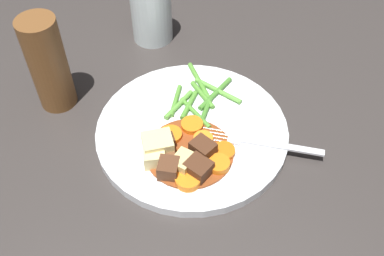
% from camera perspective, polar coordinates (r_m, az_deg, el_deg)
% --- Properties ---
extents(ground_plane, '(3.00, 3.00, 0.00)m').
position_cam_1_polar(ground_plane, '(0.65, 0.00, -0.85)').
color(ground_plane, '#383330').
extents(dinner_plate, '(0.28, 0.28, 0.01)m').
position_cam_1_polar(dinner_plate, '(0.64, 0.00, -0.43)').
color(dinner_plate, white).
rests_on(dinner_plate, ground_plane).
extents(stew_sauce, '(0.12, 0.12, 0.00)m').
position_cam_1_polar(stew_sauce, '(0.61, -0.33, -3.13)').
color(stew_sauce, brown).
rests_on(stew_sauce, dinner_plate).
extents(carrot_slice_0, '(0.04, 0.04, 0.01)m').
position_cam_1_polar(carrot_slice_0, '(0.59, 3.41, -4.70)').
color(carrot_slice_0, orange).
rests_on(carrot_slice_0, dinner_plate).
extents(carrot_slice_1, '(0.04, 0.04, 0.01)m').
position_cam_1_polar(carrot_slice_1, '(0.60, 4.07, -3.01)').
color(carrot_slice_1, orange).
rests_on(carrot_slice_1, dinner_plate).
extents(carrot_slice_2, '(0.04, 0.04, 0.01)m').
position_cam_1_polar(carrot_slice_2, '(0.62, -2.74, -0.94)').
color(carrot_slice_2, orange).
rests_on(carrot_slice_2, dinner_plate).
extents(carrot_slice_3, '(0.05, 0.05, 0.01)m').
position_cam_1_polar(carrot_slice_3, '(0.57, -0.51, -6.57)').
color(carrot_slice_3, orange).
rests_on(carrot_slice_3, dinner_plate).
extents(carrot_slice_4, '(0.04, 0.04, 0.01)m').
position_cam_1_polar(carrot_slice_4, '(0.63, -0.23, 0.42)').
color(carrot_slice_4, orange).
rests_on(carrot_slice_4, dinner_plate).
extents(carrot_slice_5, '(0.04, 0.04, 0.01)m').
position_cam_1_polar(carrot_slice_5, '(0.62, 1.45, -1.50)').
color(carrot_slice_5, orange).
rests_on(carrot_slice_5, dinner_plate).
extents(potato_chunk_0, '(0.03, 0.03, 0.02)m').
position_cam_1_polar(potato_chunk_0, '(0.59, -4.86, -3.61)').
color(potato_chunk_0, '#EAD68C').
rests_on(potato_chunk_0, dinner_plate).
extents(potato_chunk_1, '(0.04, 0.04, 0.03)m').
position_cam_1_polar(potato_chunk_1, '(0.60, -4.39, -2.25)').
color(potato_chunk_1, '#EAD68C').
rests_on(potato_chunk_1, dinner_plate).
extents(potato_chunk_2, '(0.04, 0.04, 0.02)m').
position_cam_1_polar(potato_chunk_2, '(0.58, -1.14, -4.51)').
color(potato_chunk_2, '#E5CC7A').
rests_on(potato_chunk_2, dinner_plate).
extents(meat_chunk_0, '(0.04, 0.04, 0.02)m').
position_cam_1_polar(meat_chunk_0, '(0.58, 0.47, -5.25)').
color(meat_chunk_0, '#4C2B19').
rests_on(meat_chunk_0, dinner_plate).
extents(meat_chunk_1, '(0.02, 0.02, 0.02)m').
position_cam_1_polar(meat_chunk_1, '(0.61, -3.26, -1.75)').
color(meat_chunk_1, '#4C2B19').
rests_on(meat_chunk_1, dinner_plate).
extents(meat_chunk_2, '(0.03, 0.03, 0.02)m').
position_cam_1_polar(meat_chunk_2, '(0.58, -3.02, -5.21)').
color(meat_chunk_2, '#56331E').
rests_on(meat_chunk_2, dinner_plate).
extents(meat_chunk_3, '(0.03, 0.03, 0.02)m').
position_cam_1_polar(meat_chunk_3, '(0.59, -3.20, -3.61)').
color(meat_chunk_3, brown).
rests_on(meat_chunk_3, dinner_plate).
extents(meat_chunk_4, '(0.04, 0.04, 0.03)m').
position_cam_1_polar(meat_chunk_4, '(0.59, 1.40, -2.80)').
color(meat_chunk_4, '#4C2B19').
rests_on(meat_chunk_4, dinner_plate).
extents(green_bean_0, '(0.06, 0.06, 0.01)m').
position_cam_1_polar(green_bean_0, '(0.68, 3.01, 4.44)').
color(green_bean_0, '#4C8E33').
rests_on(green_bean_0, dinner_plate).
extents(green_bean_1, '(0.06, 0.07, 0.01)m').
position_cam_1_polar(green_bean_1, '(0.68, 3.34, 4.79)').
color(green_bean_1, '#66AD42').
rests_on(green_bean_1, dinner_plate).
extents(green_bean_2, '(0.06, 0.03, 0.01)m').
position_cam_1_polar(green_bean_2, '(0.68, 1.36, 4.28)').
color(green_bean_2, '#599E38').
rests_on(green_bean_2, dinner_plate).
extents(green_bean_3, '(0.05, 0.03, 0.01)m').
position_cam_1_polar(green_bean_3, '(0.66, 1.85, 2.44)').
color(green_bean_3, '#4C8E33').
rests_on(green_bean_3, dinner_plate).
extents(green_bean_4, '(0.06, 0.02, 0.01)m').
position_cam_1_polar(green_bean_4, '(0.67, -2.11, 3.52)').
color(green_bean_4, '#599E38').
rests_on(green_bean_4, dinner_plate).
extents(green_bean_5, '(0.08, 0.03, 0.01)m').
position_cam_1_polar(green_bean_5, '(0.70, 0.89, 6.07)').
color(green_bean_5, '#599E38').
rests_on(green_bean_5, dinner_plate).
extents(green_bean_6, '(0.05, 0.03, 0.01)m').
position_cam_1_polar(green_bean_6, '(0.66, -0.67, 2.94)').
color(green_bean_6, '#599E38').
rests_on(green_bean_6, dinner_plate).
extents(green_bean_7, '(0.06, 0.04, 0.01)m').
position_cam_1_polar(green_bean_7, '(0.65, 0.42, 1.96)').
color(green_bean_7, '#599E38').
rests_on(green_bean_7, dinner_plate).
extents(green_bean_8, '(0.06, 0.05, 0.01)m').
position_cam_1_polar(green_bean_8, '(0.66, -1.71, 3.01)').
color(green_bean_8, '#66AD42').
rests_on(green_bean_8, dinner_plate).
extents(fork, '(0.07, 0.17, 0.00)m').
position_cam_1_polar(fork, '(0.62, 8.17, -1.77)').
color(fork, silver).
rests_on(fork, dinner_plate).
extents(water_glass, '(0.07, 0.07, 0.10)m').
position_cam_1_polar(water_glass, '(0.79, -5.21, 14.51)').
color(water_glass, silver).
rests_on(water_glass, ground_plane).
extents(pepper_mill, '(0.06, 0.06, 0.15)m').
position_cam_1_polar(pepper_mill, '(0.68, -17.95, 7.79)').
color(pepper_mill, brown).
rests_on(pepper_mill, ground_plane).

